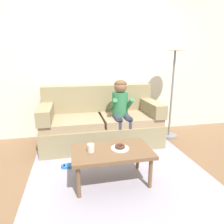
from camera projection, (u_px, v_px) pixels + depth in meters
The scene contains 11 objects.
ground at pixel (116, 166), 2.69m from camera, with size 10.00×10.00×0.00m, color brown.
wall_back at pixel (99, 61), 3.65m from camera, with size 8.00×0.10×2.80m, color silver.
area_rug at pixel (120, 176), 2.45m from camera, with size 2.22×2.09×0.01m, color #9993A3.
couch at pixel (101, 123), 3.39m from camera, with size 1.96×0.90×0.97m.
coffee_table at pixel (112, 154), 2.25m from camera, with size 0.91×0.53×0.41m.
person_child at pixel (121, 107), 3.17m from camera, with size 0.34×0.58×1.10m.
plate at pixel (120, 148), 2.26m from camera, with size 0.21×0.21×0.01m, color white.
donut at pixel (120, 146), 2.26m from camera, with size 0.12×0.12×0.04m, color #422619.
mug at pixel (91, 148), 2.19m from camera, with size 0.08×0.08×0.09m, color silver.
toy_controller at pixel (70, 166), 2.63m from camera, with size 0.23×0.09×0.05m.
floor_lamp at pixel (175, 52), 3.35m from camera, with size 0.37×0.37×1.83m.
Camera 1 is at (-0.56, -2.34, 1.41)m, focal length 31.41 mm.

